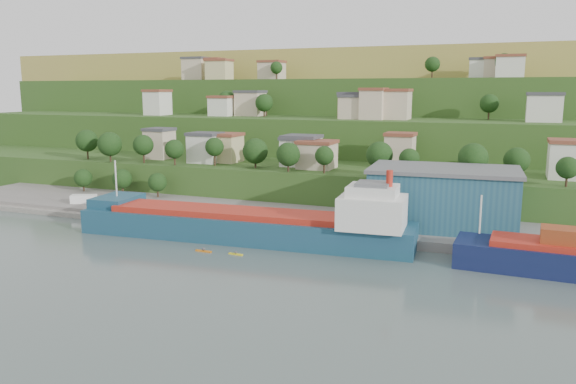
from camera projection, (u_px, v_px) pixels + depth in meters
The scene contains 10 objects.
ground at pixel (204, 251), 110.09m from camera, with size 500.00×500.00×0.00m, color #414F4B.
quay at pixel (342, 227), 128.56m from camera, with size 220.00×26.00×4.00m, color slate.
pebble_beach at pixel (65, 208), 149.98m from camera, with size 40.00×18.00×2.40m, color slate.
hillside at pixel (383, 157), 264.60m from camera, with size 360.00×211.31×96.00m.
cargo_ship_near at pixel (252, 227), 116.72m from camera, with size 72.27×15.97×18.41m.
warehouse at pixel (443, 197), 120.31m from camera, with size 31.97×20.63×12.80m.
caravan at pixel (84, 200), 146.34m from camera, with size 6.31×2.63×2.95m, color white.
dinghy at pixel (99, 207), 143.57m from camera, with size 3.63×1.36×0.73m, color silver.
kayak_orange at pixel (204, 250), 109.27m from camera, with size 3.42×0.68×0.85m.
kayak_yellow at pixel (236, 254), 107.30m from camera, with size 3.00×0.75×0.74m.
Camera 1 is at (54.07, -92.93, 31.02)m, focal length 35.00 mm.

